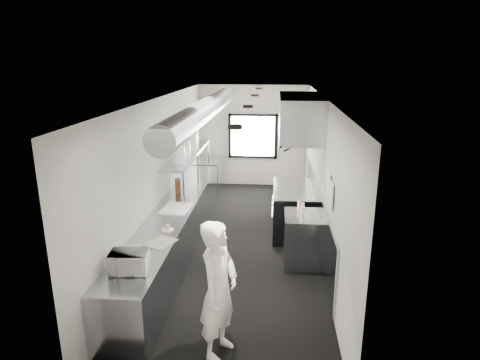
% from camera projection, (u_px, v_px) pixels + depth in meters
% --- Properties ---
extents(floor, '(3.00, 8.00, 0.01)m').
position_uv_depth(floor, '(240.00, 243.00, 8.13)').
color(floor, black).
rests_on(floor, ground).
extents(ceiling, '(3.00, 8.00, 0.01)m').
position_uv_depth(ceiling, '(240.00, 98.00, 7.34)').
color(ceiling, white).
rests_on(ceiling, wall_back).
extents(wall_back, '(3.00, 0.02, 2.80)m').
position_uv_depth(wall_back, '(253.00, 136.00, 11.56)').
color(wall_back, beige).
rests_on(wall_back, floor).
extents(wall_front, '(3.00, 0.02, 2.80)m').
position_uv_depth(wall_front, '(204.00, 288.00, 3.91)').
color(wall_front, beige).
rests_on(wall_front, floor).
extents(wall_left, '(0.02, 8.00, 2.80)m').
position_uv_depth(wall_left, '(162.00, 173.00, 7.86)').
color(wall_left, beige).
rests_on(wall_left, floor).
extents(wall_right, '(0.02, 8.00, 2.80)m').
position_uv_depth(wall_right, '(322.00, 176.00, 7.61)').
color(wall_right, beige).
rests_on(wall_right, floor).
extents(wall_cladding, '(0.03, 5.50, 1.10)m').
position_uv_depth(wall_cladding, '(317.00, 214.00, 8.13)').
color(wall_cladding, '#989BA5').
rests_on(wall_cladding, wall_right).
extents(hvac_duct, '(0.40, 6.40, 0.40)m').
position_uv_depth(hvac_duct, '(205.00, 109.00, 7.85)').
color(hvac_duct, gray).
rests_on(hvac_duct, ceiling).
extents(service_window, '(1.36, 0.05, 1.25)m').
position_uv_depth(service_window, '(253.00, 136.00, 11.52)').
color(service_window, white).
rests_on(service_window, wall_back).
extents(exhaust_hood, '(0.81, 2.20, 0.88)m').
position_uv_depth(exhaust_hood, '(300.00, 117.00, 8.03)').
color(exhaust_hood, '#989BA5').
rests_on(exhaust_hood, ceiling).
extents(prep_counter, '(0.70, 6.00, 0.90)m').
position_uv_depth(prep_counter, '(176.00, 230.00, 7.62)').
color(prep_counter, '#989BA5').
rests_on(prep_counter, floor).
extents(pass_shelf, '(0.45, 3.00, 0.68)m').
position_uv_depth(pass_shelf, '(188.00, 154.00, 8.75)').
color(pass_shelf, '#989BA5').
rests_on(pass_shelf, prep_counter).
extents(range, '(0.88, 1.60, 0.94)m').
position_uv_depth(range, '(293.00, 210.00, 8.58)').
color(range, black).
rests_on(range, floor).
extents(bottle_station, '(0.65, 0.80, 0.90)m').
position_uv_depth(bottle_station, '(303.00, 239.00, 7.23)').
color(bottle_station, '#989BA5').
rests_on(bottle_station, floor).
extents(far_work_table, '(0.70, 1.20, 0.90)m').
position_uv_depth(far_work_table, '(208.00, 176.00, 11.16)').
color(far_work_table, '#989BA5').
rests_on(far_work_table, floor).
extents(notice_sheet_a, '(0.02, 0.28, 0.38)m').
position_uv_depth(notice_sheet_a, '(329.00, 185.00, 6.41)').
color(notice_sheet_a, white).
rests_on(notice_sheet_a, wall_right).
extents(notice_sheet_b, '(0.02, 0.28, 0.38)m').
position_uv_depth(notice_sheet_b, '(331.00, 195.00, 6.09)').
color(notice_sheet_b, white).
rests_on(notice_sheet_b, wall_right).
extents(line_cook, '(0.59, 0.73, 1.73)m').
position_uv_depth(line_cook, '(219.00, 290.00, 4.87)').
color(line_cook, white).
rests_on(line_cook, floor).
extents(microwave, '(0.47, 0.37, 0.26)m').
position_uv_depth(microwave, '(129.00, 262.00, 5.19)').
color(microwave, white).
rests_on(microwave, prep_counter).
extents(deli_tub_a, '(0.18, 0.18, 0.10)m').
position_uv_depth(deli_tub_a, '(120.00, 259.00, 5.43)').
color(deli_tub_a, '#AFB6A7').
rests_on(deli_tub_a, prep_counter).
extents(deli_tub_b, '(0.16, 0.16, 0.10)m').
position_uv_depth(deli_tub_b, '(136.00, 249.00, 5.74)').
color(deli_tub_b, '#AFB6A7').
rests_on(deli_tub_b, prep_counter).
extents(newspaper, '(0.48, 0.52, 0.01)m').
position_uv_depth(newspaper, '(161.00, 243.00, 6.04)').
color(newspaper, silver).
rests_on(newspaper, prep_counter).
extents(small_plate, '(0.23, 0.23, 0.02)m').
position_uv_depth(small_plate, '(168.00, 230.00, 6.49)').
color(small_plate, white).
rests_on(small_plate, prep_counter).
extents(pastry, '(0.08, 0.08, 0.08)m').
position_uv_depth(pastry, '(168.00, 227.00, 6.47)').
color(pastry, tan).
rests_on(pastry, small_plate).
extents(cutting_board, '(0.52, 0.66, 0.02)m').
position_uv_depth(cutting_board, '(176.00, 208.00, 7.40)').
color(cutting_board, silver).
rests_on(cutting_board, prep_counter).
extents(knife_block, '(0.16, 0.25, 0.25)m').
position_uv_depth(knife_block, '(178.00, 185.00, 8.35)').
color(knife_block, brown).
rests_on(knife_block, prep_counter).
extents(plate_stack_a, '(0.30, 0.30, 0.31)m').
position_uv_depth(plate_stack_a, '(178.00, 154.00, 7.89)').
color(plate_stack_a, white).
rests_on(plate_stack_a, pass_shelf).
extents(plate_stack_b, '(0.30, 0.30, 0.32)m').
position_uv_depth(plate_stack_b, '(184.00, 149.00, 8.31)').
color(plate_stack_b, white).
rests_on(plate_stack_b, pass_shelf).
extents(plate_stack_c, '(0.32, 0.32, 0.36)m').
position_uv_depth(plate_stack_c, '(191.00, 142.00, 8.95)').
color(plate_stack_c, white).
rests_on(plate_stack_c, pass_shelf).
extents(plate_stack_d, '(0.25, 0.25, 0.36)m').
position_uv_depth(plate_stack_d, '(193.00, 138.00, 9.39)').
color(plate_stack_d, white).
rests_on(plate_stack_d, pass_shelf).
extents(squeeze_bottle_a, '(0.07, 0.07, 0.17)m').
position_uv_depth(squeeze_bottle_a, '(302.00, 217.00, 6.79)').
color(squeeze_bottle_a, silver).
rests_on(squeeze_bottle_a, bottle_station).
extents(squeeze_bottle_b, '(0.08, 0.08, 0.18)m').
position_uv_depth(squeeze_bottle_b, '(302.00, 212.00, 6.99)').
color(squeeze_bottle_b, silver).
rests_on(squeeze_bottle_b, bottle_station).
extents(squeeze_bottle_c, '(0.06, 0.06, 0.16)m').
position_uv_depth(squeeze_bottle_c, '(303.00, 211.00, 7.09)').
color(squeeze_bottle_c, silver).
rests_on(squeeze_bottle_c, bottle_station).
extents(squeeze_bottle_d, '(0.07, 0.07, 0.18)m').
position_uv_depth(squeeze_bottle_d, '(303.00, 208.00, 7.20)').
color(squeeze_bottle_d, silver).
rests_on(squeeze_bottle_d, bottle_station).
extents(squeeze_bottle_e, '(0.06, 0.06, 0.17)m').
position_uv_depth(squeeze_bottle_e, '(299.00, 205.00, 7.33)').
color(squeeze_bottle_e, silver).
rests_on(squeeze_bottle_e, bottle_station).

